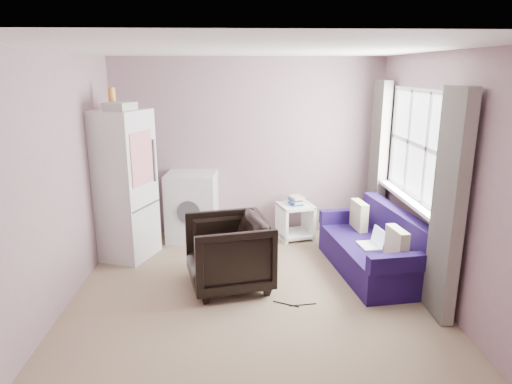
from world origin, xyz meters
TOP-DOWN VIEW (x-y plane):
  - room at (0.02, 0.01)m, footprint 3.84×4.24m
  - armchair at (-0.26, 0.32)m, footprint 0.96×1.00m
  - fridge at (-1.59, 1.24)m, footprint 0.83×0.82m
  - washing_machine at (-0.79, 1.86)m, footprint 0.72×0.72m
  - side_table at (0.66, 1.79)m, footprint 0.55×0.55m
  - sofa at (1.46, 0.63)m, footprint 0.97×1.76m
  - window_dressing at (1.78, 0.70)m, footprint 0.17×2.62m
  - floor_cables at (0.41, -0.14)m, footprint 0.44×0.14m

SIDE VIEW (x-z plane):
  - floor_cables at x=0.41m, z-range 0.00..0.01m
  - sofa at x=1.46m, z-range -0.10..0.65m
  - side_table at x=0.66m, z-range -0.02..0.59m
  - armchair at x=-0.26m, z-range 0.00..0.87m
  - washing_machine at x=-0.79m, z-range 0.02..0.97m
  - fridge at x=-1.59m, z-range -0.11..2.00m
  - window_dressing at x=1.78m, z-range 0.02..2.20m
  - room at x=0.02m, z-range -0.02..2.52m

